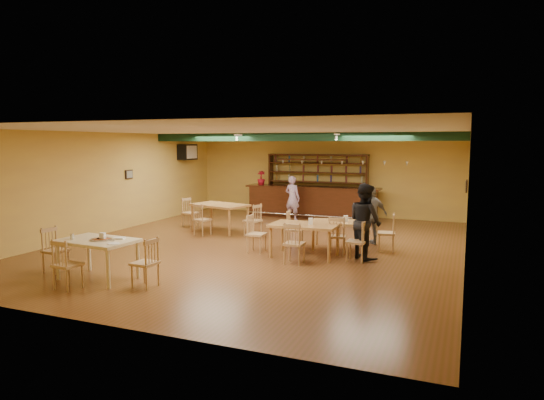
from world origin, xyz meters
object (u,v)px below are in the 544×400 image
at_px(dining_table_d, 304,240).
at_px(near_table, 98,259).
at_px(dining_table_b, 340,235).
at_px(patron_bar, 292,198).
at_px(patron_right_a, 365,221).
at_px(bar_counter, 312,202).
at_px(dining_table_a, 220,218).

height_order(dining_table_d, near_table, near_table).
distance_m(dining_table_b, patron_bar, 4.75).
bearing_deg(near_table, patron_right_a, 43.34).
bearing_deg(dining_table_d, near_table, -133.86).
distance_m(bar_counter, dining_table_b, 5.23).
distance_m(bar_counter, patron_right_a, 6.31).
bearing_deg(patron_bar, bar_counter, -104.56).
height_order(near_table, patron_right_a, patron_right_a).
xyz_separation_m(dining_table_b, dining_table_d, (-0.56, -1.16, 0.04)).
relative_size(near_table, patron_right_a, 0.84).
height_order(bar_counter, dining_table_b, bar_counter).
relative_size(dining_table_d, near_table, 1.06).
bearing_deg(dining_table_b, patron_bar, 115.28).
relative_size(bar_counter, patron_right_a, 2.77).
relative_size(dining_table_a, patron_right_a, 0.95).
height_order(dining_table_d, patron_right_a, patron_right_a).
height_order(dining_table_a, dining_table_d, dining_table_a).
relative_size(dining_table_a, dining_table_d, 1.07).
bearing_deg(near_table, dining_table_d, 50.57).
height_order(near_table, patron_bar, patron_bar).
bearing_deg(bar_counter, near_table, -99.35).
bearing_deg(patron_bar, dining_table_b, 138.37).
relative_size(patron_bar, patron_right_a, 0.88).
relative_size(bar_counter, dining_table_d, 3.11).
distance_m(near_table, patron_bar, 8.49).
bearing_deg(dining_table_a, patron_right_a, -6.36).
distance_m(dining_table_b, patron_right_a, 1.25).
bearing_deg(bar_counter, patron_bar, -118.47).
height_order(dining_table_a, dining_table_b, dining_table_a).
xyz_separation_m(patron_bar, patron_right_a, (3.48, -4.70, 0.11)).
bearing_deg(dining_table_a, near_table, -72.83).
distance_m(dining_table_a, patron_right_a, 5.16).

